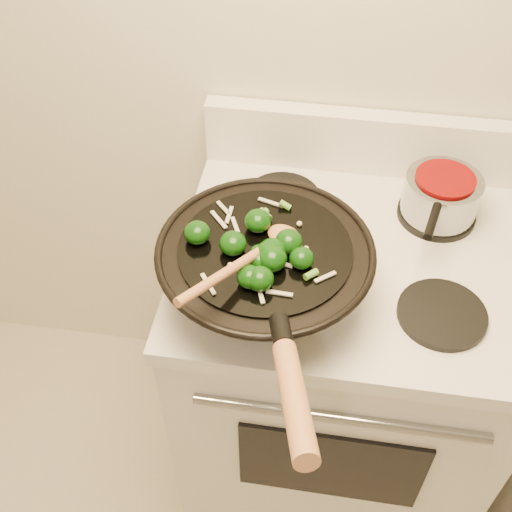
# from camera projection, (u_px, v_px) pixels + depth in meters

# --- Properties ---
(stove) EXTENTS (0.78, 0.67, 1.08)m
(stove) POSITION_uv_depth(u_px,v_px,m) (337.00, 366.00, 1.74)
(stove) COLOR white
(stove) RESTS_ON ground
(wok) EXTENTS (0.43, 0.70, 0.26)m
(wok) POSITION_uv_depth(u_px,v_px,m) (265.00, 270.00, 1.26)
(wok) COLOR black
(wok) RESTS_ON stove
(stirfry) EXTENTS (0.30, 0.28, 0.05)m
(stirfry) POSITION_uv_depth(u_px,v_px,m) (260.00, 250.00, 1.19)
(stirfry) COLOR #0B3408
(stirfry) RESTS_ON wok
(wooden_spoon) EXTENTS (0.20, 0.29, 0.08)m
(wooden_spoon) POSITION_uv_depth(u_px,v_px,m) (257.00, 253.00, 1.18)
(wooden_spoon) COLOR #B07145
(wooden_spoon) RESTS_ON wok
(saucepan) EXTENTS (0.17, 0.27, 0.10)m
(saucepan) POSITION_uv_depth(u_px,v_px,m) (441.00, 195.00, 1.45)
(saucepan) COLOR gray
(saucepan) RESTS_ON stove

